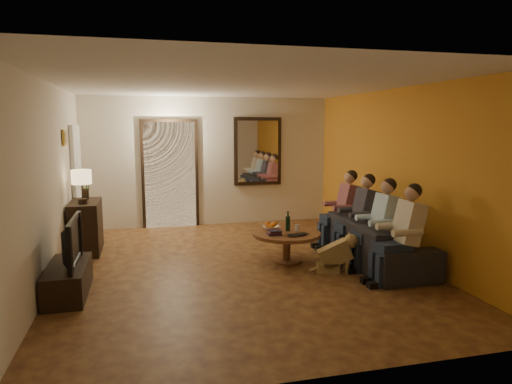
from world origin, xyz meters
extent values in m
cube|color=#3E1A10|center=(0.00, 0.00, 0.00)|extent=(5.00, 6.00, 0.01)
cube|color=white|center=(0.00, 0.00, 2.60)|extent=(5.00, 6.00, 0.01)
cube|color=beige|center=(0.00, 3.00, 1.30)|extent=(5.00, 0.02, 2.60)
cube|color=beige|center=(0.00, -3.00, 1.30)|extent=(5.00, 0.02, 2.60)
cube|color=beige|center=(-2.50, 0.00, 1.30)|extent=(0.02, 6.00, 2.60)
cube|color=beige|center=(2.50, 0.00, 1.30)|extent=(0.02, 6.00, 2.60)
cube|color=orange|center=(2.49, 0.00, 1.30)|extent=(0.01, 6.00, 2.60)
cube|color=#FFE0A5|center=(-0.80, 2.98, 1.05)|extent=(1.00, 0.06, 2.10)
cube|color=black|center=(-0.80, 2.97, 1.05)|extent=(1.12, 0.04, 2.22)
cube|color=silver|center=(-0.55, 2.98, 0.90)|extent=(0.45, 0.03, 1.70)
cube|color=black|center=(1.00, 2.96, 1.50)|extent=(1.00, 0.05, 1.40)
cube|color=white|center=(1.00, 2.93, 1.50)|extent=(0.86, 0.02, 1.26)
cube|color=white|center=(-2.46, 2.30, 1.02)|extent=(0.06, 0.85, 2.04)
cube|color=#B28C33|center=(-2.47, 1.30, 1.85)|extent=(0.03, 0.28, 0.24)
cube|color=brown|center=(-2.46, 1.30, 1.85)|extent=(0.01, 0.22, 0.18)
cube|color=black|center=(-2.25, 1.42, 0.41)|extent=(0.45, 0.93, 0.83)
cube|color=black|center=(-2.25, -0.54, 0.19)|extent=(0.45, 1.12, 0.37)
imported|color=black|center=(-2.25, -0.54, 0.66)|extent=(0.99, 0.13, 0.57)
imported|color=black|center=(2.00, -0.24, 0.32)|extent=(2.25, 0.94, 0.65)
cylinder|color=brown|center=(0.73, 0.12, 0.23)|extent=(1.19, 1.19, 0.45)
imported|color=white|center=(0.55, 0.34, 0.48)|extent=(0.26, 0.26, 0.06)
cylinder|color=silver|center=(0.91, 0.17, 0.50)|extent=(0.06, 0.06, 0.10)
imported|color=black|center=(0.83, -0.16, 0.46)|extent=(0.37, 0.29, 0.03)
camera|label=1|loc=(-1.33, -6.22, 2.04)|focal=32.00mm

